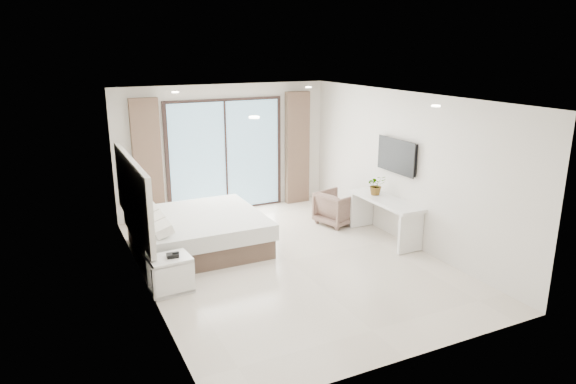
% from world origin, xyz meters
% --- Properties ---
extents(ground, '(6.20, 6.20, 0.00)m').
position_xyz_m(ground, '(0.00, 0.00, 0.00)').
color(ground, beige).
rests_on(ground, ground).
extents(room_shell, '(4.62, 6.22, 2.72)m').
position_xyz_m(room_shell, '(-0.20, 0.87, 1.58)').
color(room_shell, silver).
rests_on(room_shell, ground).
extents(bed, '(2.18, 2.07, 0.75)m').
position_xyz_m(bed, '(-1.22, 1.16, 0.32)').
color(bed, brown).
rests_on(bed, ground).
extents(nightstand, '(0.61, 0.52, 0.53)m').
position_xyz_m(nightstand, '(-2.02, -0.24, 0.27)').
color(nightstand, white).
rests_on(nightstand, ground).
extents(phone, '(0.18, 0.14, 0.06)m').
position_xyz_m(phone, '(-1.98, -0.27, 0.56)').
color(phone, black).
rests_on(phone, nightstand).
extents(console_desk, '(0.52, 1.66, 0.77)m').
position_xyz_m(console_desk, '(2.04, 0.15, 0.57)').
color(console_desk, white).
rests_on(console_desk, ground).
extents(plant, '(0.43, 0.45, 0.29)m').
position_xyz_m(plant, '(2.04, 0.47, 0.92)').
color(plant, '#33662D').
rests_on(plant, console_desk).
extents(armchair, '(0.83, 0.86, 0.72)m').
position_xyz_m(armchair, '(1.69, 1.25, 0.36)').
color(armchair, '#896859').
rests_on(armchair, ground).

